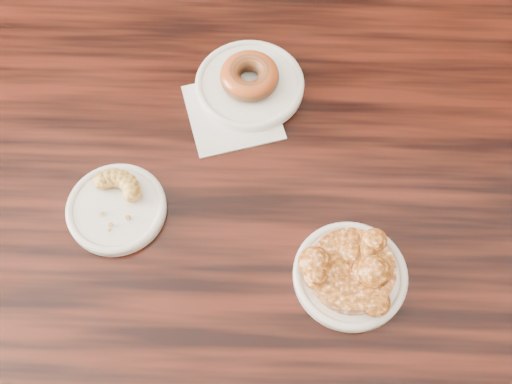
# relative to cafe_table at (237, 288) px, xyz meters

# --- Properties ---
(cafe_table) EXTENTS (1.02, 1.02, 0.75)m
(cafe_table) POSITION_rel_cafe_table_xyz_m (0.00, 0.00, 0.00)
(cafe_table) COLOR black
(cafe_table) RESTS_ON floor
(napkin) EXTENTS (0.18, 0.18, 0.00)m
(napkin) POSITION_rel_cafe_table_xyz_m (-0.01, 0.17, 0.38)
(napkin) COLOR silver
(napkin) RESTS_ON cafe_table
(plate_donut) EXTENTS (0.18, 0.18, 0.01)m
(plate_donut) POSITION_rel_cafe_table_xyz_m (0.01, 0.22, 0.38)
(plate_donut) COLOR white
(plate_donut) RESTS_ON napkin
(plate_cruller) EXTENTS (0.15, 0.15, 0.01)m
(plate_cruller) POSITION_rel_cafe_table_xyz_m (-0.17, -0.02, 0.38)
(plate_cruller) COLOR silver
(plate_cruller) RESTS_ON cafe_table
(plate_fritter) EXTENTS (0.16, 0.16, 0.01)m
(plate_fritter) POSITION_rel_cafe_table_xyz_m (0.18, -0.10, 0.38)
(plate_fritter) COLOR white
(plate_fritter) RESTS_ON cafe_table
(glazed_donut) EXTENTS (0.10, 0.10, 0.03)m
(glazed_donut) POSITION_rel_cafe_table_xyz_m (0.01, 0.22, 0.41)
(glazed_donut) COLOR maroon
(glazed_donut) RESTS_ON plate_donut
(apple_fritter) EXTENTS (0.16, 0.16, 0.04)m
(apple_fritter) POSITION_rel_cafe_table_xyz_m (0.18, -0.10, 0.41)
(apple_fritter) COLOR #472307
(apple_fritter) RESTS_ON plate_fritter
(cruller_fragment) EXTENTS (0.10, 0.10, 0.03)m
(cruller_fragment) POSITION_rel_cafe_table_xyz_m (-0.17, -0.02, 0.40)
(cruller_fragment) COLOR brown
(cruller_fragment) RESTS_ON plate_cruller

